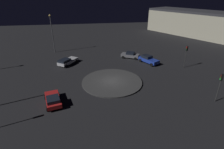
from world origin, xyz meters
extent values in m
plane|color=black|center=(0.00, 0.00, 0.00)|extent=(117.90, 117.90, 0.00)
cylinder|color=#383838|center=(0.00, 0.00, 0.10)|extent=(10.12, 10.12, 0.20)
cube|color=silver|center=(-9.38, -7.89, 0.61)|extent=(4.76, 4.18, 0.60)
cube|color=black|center=(-8.57, -8.49, 1.14)|extent=(2.78, 2.65, 0.47)
cylinder|color=black|center=(-11.25, -7.67, 0.31)|extent=(0.63, 0.54, 0.62)
cylinder|color=black|center=(-10.16, -6.18, 0.31)|extent=(0.63, 0.54, 0.62)
cylinder|color=black|center=(-8.61, -9.61, 0.31)|extent=(0.63, 0.54, 0.62)
cylinder|color=black|center=(-7.52, -8.12, 0.31)|extent=(0.63, 0.54, 0.62)
cube|color=red|center=(4.90, -8.89, 0.61)|extent=(4.46, 2.81, 0.55)
cube|color=black|center=(5.64, -8.69, 1.12)|extent=(2.17, 2.01, 0.46)
cylinder|color=black|center=(3.69, -10.14, 0.33)|extent=(0.70, 0.38, 0.67)
cylinder|color=black|center=(3.23, -8.38, 0.33)|extent=(0.70, 0.38, 0.67)
cylinder|color=black|center=(6.57, -9.39, 0.33)|extent=(0.70, 0.38, 0.67)
cylinder|color=black|center=(6.11, -7.63, 0.33)|extent=(0.70, 0.38, 0.67)
cube|color=#1E38A5|center=(-7.30, 9.02, 0.70)|extent=(4.69, 3.63, 0.68)
cube|color=black|center=(-7.84, 8.73, 1.30)|extent=(2.39, 2.25, 0.54)
cylinder|color=black|center=(-6.33, 10.54, 0.36)|extent=(0.73, 0.53, 0.71)
cylinder|color=black|center=(-5.49, 9.00, 0.36)|extent=(0.73, 0.53, 0.71)
cylinder|color=black|center=(-9.11, 9.03, 0.36)|extent=(0.73, 0.53, 0.71)
cylinder|color=black|center=(-8.27, 7.49, 0.36)|extent=(0.73, 0.53, 0.71)
cube|color=slate|center=(-11.00, 5.89, 0.63)|extent=(3.41, 4.32, 0.64)
cube|color=black|center=(-10.98, 5.92, 1.17)|extent=(2.18, 2.29, 0.45)
cylinder|color=black|center=(-11.07, 7.56, 0.31)|extent=(0.49, 0.65, 0.63)
cylinder|color=black|center=(-9.56, 6.74, 0.31)|extent=(0.49, 0.65, 0.63)
cylinder|color=black|center=(-12.44, 5.04, 0.31)|extent=(0.49, 0.65, 0.63)
cylinder|color=black|center=(-10.94, 4.22, 0.31)|extent=(0.49, 0.65, 0.63)
cylinder|color=#2D2D2D|center=(-3.96, 15.18, 1.77)|extent=(0.12, 0.12, 3.53)
cube|color=black|center=(-3.96, 15.18, 3.98)|extent=(0.35, 0.29, 0.90)
sphere|color=red|center=(-3.92, 15.04, 4.25)|extent=(0.20, 0.20, 0.20)
sphere|color=#4C380F|center=(-3.92, 15.04, 3.98)|extent=(0.20, 0.20, 0.20)
sphere|color=#0F3819|center=(-3.92, 15.04, 3.71)|extent=(0.20, 0.20, 0.20)
cylinder|color=#2D2D2D|center=(7.86, 13.35, 1.64)|extent=(0.12, 0.12, 3.29)
cube|color=black|center=(7.86, 13.35, 3.74)|extent=(0.37, 0.34, 0.90)
sphere|color=#3F0C0C|center=(7.78, 13.22, 4.01)|extent=(0.20, 0.20, 0.20)
sphere|color=#4C380F|center=(7.78, 13.22, 3.74)|extent=(0.20, 0.20, 0.20)
sphere|color=#1EE53F|center=(7.78, 13.22, 3.47)|extent=(0.20, 0.20, 0.20)
cylinder|color=#4C4C51|center=(-17.91, -11.70, 4.34)|extent=(0.18, 0.18, 8.69)
sphere|color=#F9D166|center=(-17.91, -11.70, 8.82)|extent=(0.45, 0.45, 0.45)
cube|color=#B7B299|center=(-28.31, 34.60, 3.68)|extent=(37.14, 28.02, 7.35)
cube|color=#333338|center=(-28.31, 34.60, 7.70)|extent=(37.14, 28.02, 0.70)
camera|label=1|loc=(25.90, -3.99, 13.99)|focal=28.15mm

